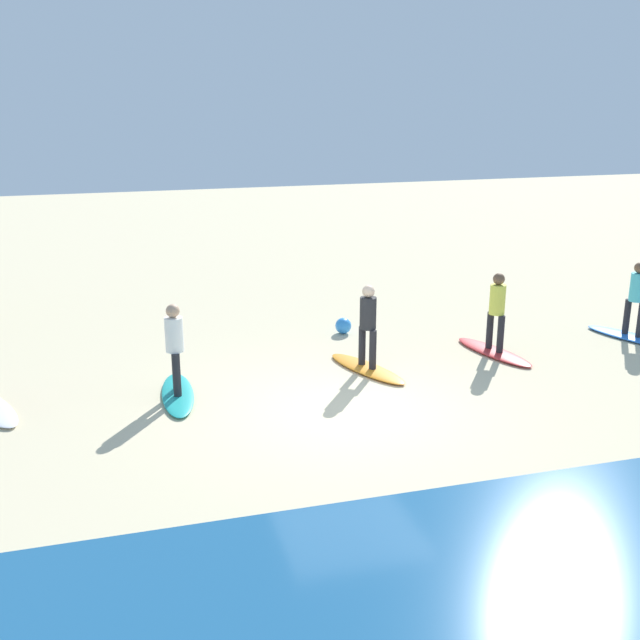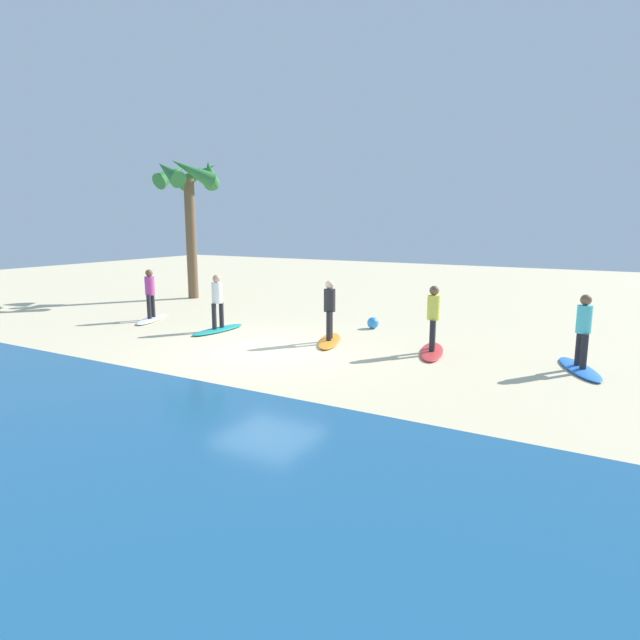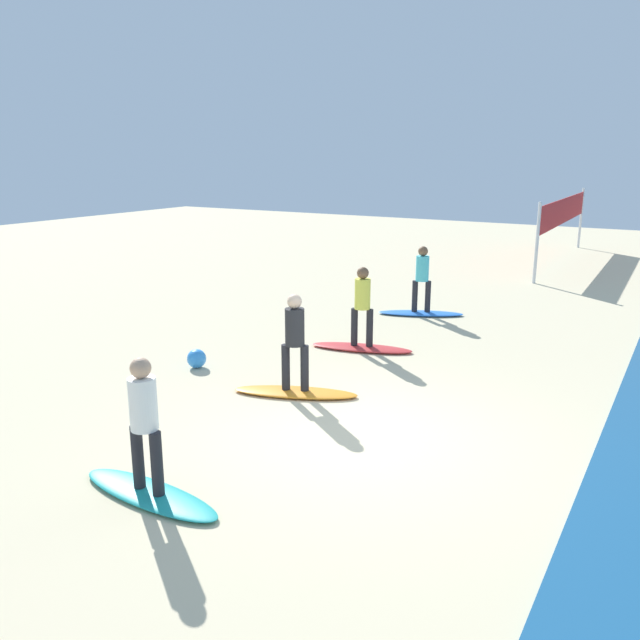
{
  "view_description": "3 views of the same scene",
  "coord_description": "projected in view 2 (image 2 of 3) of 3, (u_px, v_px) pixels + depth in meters",
  "views": [
    {
      "loc": [
        3.78,
        11.54,
        5.35
      ],
      "look_at": [
        -0.08,
        -2.1,
        0.99
      ],
      "focal_mm": 42.82,
      "sensor_mm": 36.0,
      "label": 1
    },
    {
      "loc": [
        -7.79,
        10.96,
        3.3
      ],
      "look_at": [
        -1.32,
        -0.42,
        0.87
      ],
      "focal_mm": 29.83,
      "sensor_mm": 36.0,
      "label": 2
    },
    {
      "loc": [
        7.74,
        3.88,
        3.95
      ],
      "look_at": [
        -1.52,
        -1.55,
        1.18
      ],
      "focal_mm": 36.56,
      "sensor_mm": 36.0,
      "label": 3
    }
  ],
  "objects": [
    {
      "name": "palm_tree",
      "position": [
        189.0,
        185.0,
        22.47
      ],
      "size": [
        2.88,
        3.03,
        6.03
      ],
      "color": "brown",
      "rests_on": "ground"
    },
    {
      "name": "surfer_blue",
      "position": [
        584.0,
        325.0,
        11.75
      ],
      "size": [
        0.32,
        0.43,
        1.64
      ],
      "color": "#232328",
      "rests_on": "surfboard_blue"
    },
    {
      "name": "surfboard_blue",
      "position": [
        580.0,
        369.0,
        11.93
      ],
      "size": [
        1.36,
        2.15,
        0.09
      ],
      "primitive_type": "ellipsoid",
      "rotation": [
        0.0,
        0.0,
        1.99
      ],
      "color": "blue",
      "rests_on": "ground"
    },
    {
      "name": "surfboard_white",
      "position": [
        152.0,
        319.0,
        18.03
      ],
      "size": [
        1.37,
        2.14,
        0.09
      ],
      "primitive_type": "ellipsoid",
      "rotation": [
        0.0,
        0.0,
        1.99
      ],
      "color": "white",
      "rests_on": "ground"
    },
    {
      "name": "ground_plane",
      "position": [
        268.0,
        351.0,
        13.76
      ],
      "size": [
        60.0,
        60.0,
        0.0
      ],
      "primitive_type": "plane",
      "color": "beige"
    },
    {
      "name": "surfer_orange",
      "position": [
        330.0,
        305.0,
        14.56
      ],
      "size": [
        0.32,
        0.44,
        1.64
      ],
      "color": "#232328",
      "rests_on": "surfboard_orange"
    },
    {
      "name": "surfboard_teal",
      "position": [
        218.0,
        330.0,
        16.26
      ],
      "size": [
        0.67,
        2.13,
        0.09
      ],
      "primitive_type": "ellipsoid",
      "rotation": [
        0.0,
        0.0,
        1.52
      ],
      "color": "teal",
      "rests_on": "ground"
    },
    {
      "name": "beach_ball",
      "position": [
        373.0,
        323.0,
        16.62
      ],
      "size": [
        0.36,
        0.36,
        0.36
      ],
      "primitive_type": "sphere",
      "color": "#338CE5",
      "rests_on": "ground"
    },
    {
      "name": "surfboard_orange",
      "position": [
        329.0,
        341.0,
        14.74
      ],
      "size": [
        1.28,
        2.16,
        0.09
      ],
      "primitive_type": "ellipsoid",
      "rotation": [
        0.0,
        0.0,
        1.94
      ],
      "color": "orange",
      "rests_on": "ground"
    },
    {
      "name": "surfboard_red",
      "position": [
        432.0,
        351.0,
        13.52
      ],
      "size": [
        1.08,
        2.17,
        0.09
      ],
      "primitive_type": "ellipsoid",
      "rotation": [
        0.0,
        0.0,
        1.83
      ],
      "color": "red",
      "rests_on": "ground"
    },
    {
      "name": "surfer_red",
      "position": [
        433.0,
        313.0,
        13.34
      ],
      "size": [
        0.32,
        0.45,
        1.64
      ],
      "color": "#232328",
      "rests_on": "surfboard_red"
    },
    {
      "name": "surfer_teal",
      "position": [
        217.0,
        298.0,
        16.08
      ],
      "size": [
        0.32,
        0.46,
        1.64
      ],
      "color": "#232328",
      "rests_on": "surfboard_teal"
    },
    {
      "name": "surfer_white",
      "position": [
        150.0,
        290.0,
        17.85
      ],
      "size": [
        0.32,
        0.43,
        1.64
      ],
      "color": "#232328",
      "rests_on": "surfboard_white"
    }
  ]
}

